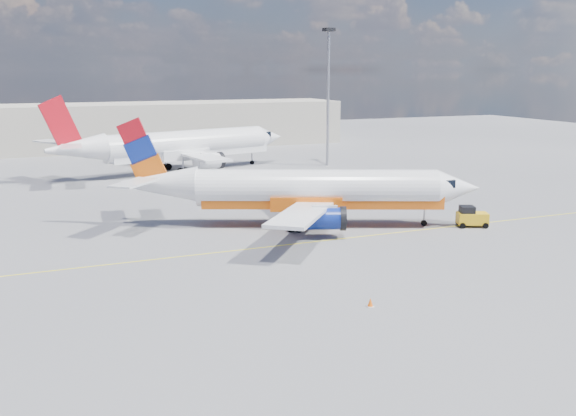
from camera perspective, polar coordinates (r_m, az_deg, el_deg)
name	(u,v)px	position (r m, az deg, el deg)	size (l,w,h in m)	color
ground	(278,257)	(48.71, -0.88, -4.40)	(240.00, 240.00, 0.00)	slate
taxi_line	(264,247)	(51.40, -2.12, -3.51)	(70.00, 0.15, 0.01)	#FFF01A
terminal_main	(152,125)	(120.87, -11.97, 7.23)	(70.00, 14.00, 8.00)	beige
main_jet	(305,190)	(57.71, 1.55, 1.60)	(32.20, 24.28, 9.89)	white
second_jet	(180,146)	(90.09, -9.57, 5.48)	(36.17, 27.63, 10.92)	white
gse_tug	(471,217)	(60.19, 15.98, -0.76)	(3.03, 2.52, 1.91)	black
traffic_cone	(370,302)	(39.11, 7.33, -8.32)	(0.39, 0.39, 0.55)	white
floodlight_mast	(328,84)	(94.56, 3.59, 10.91)	(1.44, 1.44, 19.73)	#9E9EA6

